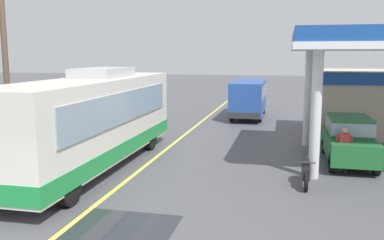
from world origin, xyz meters
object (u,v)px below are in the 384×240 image
coach_bus_main (93,122)px  pedestrian_by_shop (314,123)px  motorcycle_parked_forecourt (305,172)px  pedestrian_near_pump (344,147)px  minibus_opposing_lane (249,96)px  car_at_pump (349,137)px

coach_bus_main → pedestrian_by_shop: (8.33, 6.48, -0.79)m
motorcycle_parked_forecourt → pedestrian_by_shop: bearing=84.4°
pedestrian_near_pump → minibus_opposing_lane: bearing=109.5°
minibus_opposing_lane → pedestrian_near_pump: bearing=-70.5°
car_at_pump → motorcycle_parked_forecourt: size_ratio=2.33×
car_at_pump → pedestrian_by_shop: bearing=106.1°
car_at_pump → pedestrian_near_pump: 1.55m
coach_bus_main → pedestrian_by_shop: bearing=37.9°
coach_bus_main → pedestrian_near_pump: (9.02, 1.32, -0.79)m
minibus_opposing_lane → coach_bus_main: bearing=-107.9°
car_at_pump → coach_bus_main: bearing=-163.3°
car_at_pump → pedestrian_by_shop: (-1.06, 3.66, -0.08)m
car_at_pump → motorcycle_parked_forecourt: car_at_pump is taller
pedestrian_by_shop → coach_bus_main: bearing=-142.1°
coach_bus_main → minibus_opposing_lane: size_ratio=1.80×
minibus_opposing_lane → pedestrian_near_pump: size_ratio=3.69×
coach_bus_main → pedestrian_near_pump: 9.15m
car_at_pump → motorcycle_parked_forecourt: (-1.75, -3.32, -0.57)m
car_at_pump → pedestrian_by_shop: 3.81m
minibus_opposing_lane → pedestrian_by_shop: bearing=-63.2°
minibus_opposing_lane → pedestrian_by_shop: minibus_opposing_lane is taller
car_at_pump → motorcycle_parked_forecourt: bearing=-117.7°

